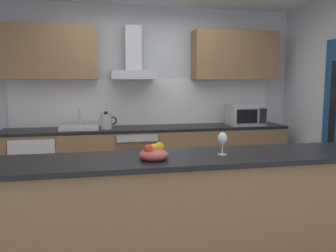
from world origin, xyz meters
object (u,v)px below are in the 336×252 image
object	(u,v)px
fruit_bowl	(154,153)
microwave	(246,115)
refrigerator	(36,166)
kettle	(106,121)
range_hood	(133,63)
wine_glass	(223,139)
oven	(135,159)
sink	(79,127)

from	to	relation	value
fruit_bowl	microwave	bearing A→B (deg)	51.73
refrigerator	fruit_bowl	size ratio (longest dim) A/B	3.86
fruit_bowl	kettle	bearing A→B (deg)	97.48
kettle	fruit_bowl	world-z (taller)	kettle
range_hood	wine_glass	distance (m)	2.43
oven	sink	size ratio (longest dim) A/B	1.60
fruit_bowl	wine_glass	bearing A→B (deg)	5.49
refrigerator	kettle	size ratio (longest dim) A/B	2.94
kettle	range_hood	xyz separation A→B (m)	(0.39, 0.16, 0.78)
oven	kettle	size ratio (longest dim) A/B	2.77
oven	wine_glass	size ratio (longest dim) A/B	4.50
oven	microwave	world-z (taller)	microwave
oven	fruit_bowl	world-z (taller)	fruit_bowl
kettle	range_hood	world-z (taller)	range_hood
refrigerator	sink	size ratio (longest dim) A/B	1.70
microwave	kettle	size ratio (longest dim) A/B	1.73
fruit_bowl	sink	bearing A→B (deg)	106.04
kettle	wine_glass	bearing A→B (deg)	-68.37
refrigerator	kettle	xyz separation A→B (m)	(0.91, -0.03, 0.58)
microwave	range_hood	size ratio (longest dim) A/B	0.69
microwave	kettle	bearing A→B (deg)	-179.83
refrigerator	range_hood	distance (m)	1.89
sink	wine_glass	bearing A→B (deg)	-61.14
microwave	wine_glass	distance (m)	2.41
microwave	wine_glass	xyz separation A→B (m)	(-1.16, -2.12, 0.03)
sink	microwave	bearing A→B (deg)	-0.95
refrigerator	wine_glass	distance (m)	2.84
oven	fruit_bowl	xyz separation A→B (m)	(-0.10, -2.20, 0.54)
microwave	kettle	world-z (taller)	microwave
oven	refrigerator	distance (m)	1.30
wine_glass	refrigerator	bearing A→B (deg)	129.23
sink	kettle	world-z (taller)	sink
sink	fruit_bowl	size ratio (longest dim) A/B	2.27
oven	refrigerator	xyz separation A→B (m)	(-1.30, -0.00, -0.03)
range_hood	fruit_bowl	bearing A→B (deg)	-92.56
refrigerator	fruit_bowl	world-z (taller)	fruit_bowl
refrigerator	kettle	world-z (taller)	kettle
refrigerator	range_hood	size ratio (longest dim) A/B	1.18
refrigerator	microwave	xyz separation A→B (m)	(2.91, -0.03, 0.62)
refrigerator	oven	bearing A→B (deg)	0.12
oven	sink	bearing A→B (deg)	179.15
kettle	fruit_bowl	distance (m)	2.18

